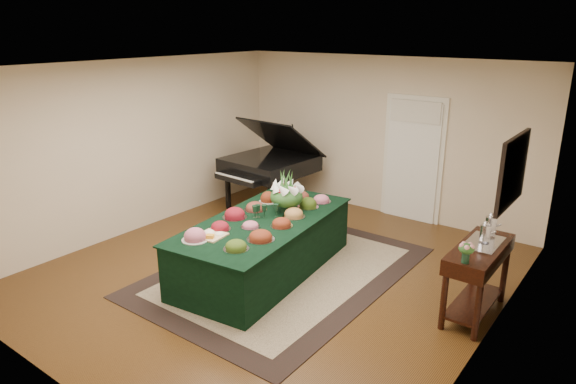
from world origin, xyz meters
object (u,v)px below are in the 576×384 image
Objects in this scene: grand_piano at (269,164)px; floral_centerpiece at (287,192)px; buffet_table at (264,246)px; mahogany_sideboard at (478,262)px.

floral_centerpiece is at bearing -45.38° from grand_piano.
buffet_table is at bearing -96.57° from floral_centerpiece.
mahogany_sideboard is (2.55, 0.17, -0.37)m from floral_centerpiece.
buffet_table is 0.78m from floral_centerpiece.
grand_piano reaches higher than floral_centerpiece.
grand_piano is at bearing 134.62° from floral_centerpiece.
mahogany_sideboard is at bearing 13.00° from buffet_table.
floral_centerpiece is 2.32m from grand_piano.
floral_centerpiece reaches higher than buffet_table.
buffet_table is 2.68m from mahogany_sideboard.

